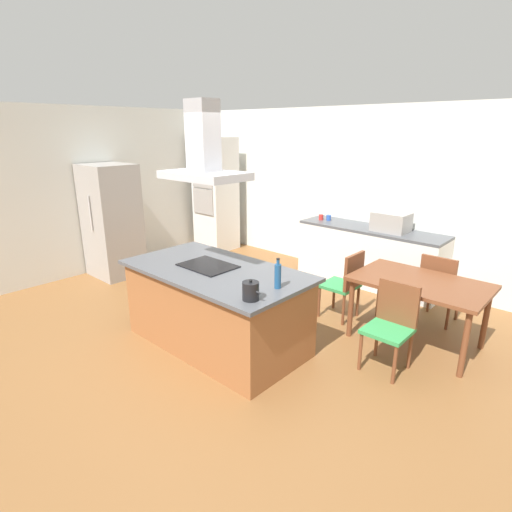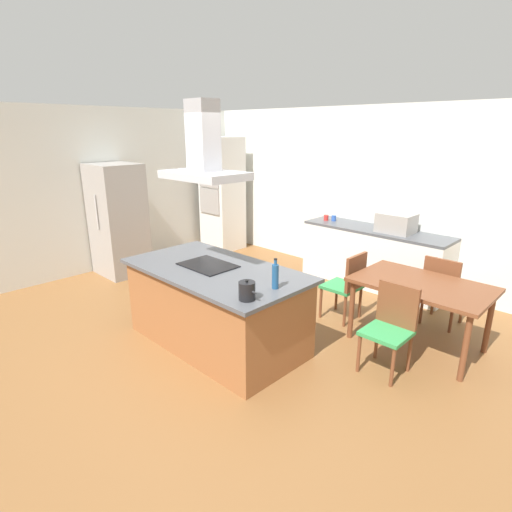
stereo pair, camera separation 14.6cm
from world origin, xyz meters
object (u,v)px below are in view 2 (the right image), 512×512
Objects in this scene: wall_oven_stack at (222,194)px; chair_facing_back_wall at (443,287)px; olive_oil_bottle at (275,276)px; chair_at_left_end at (348,282)px; coffee_mug_blue at (334,218)px; chair_facing_island at (391,323)px; refrigerator at (118,220)px; countertop_microwave at (396,223)px; tea_kettle at (247,291)px; coffee_mug_red at (326,218)px; dining_table at (421,290)px; range_hood at (204,154)px; cooktop at (208,265)px.

wall_oven_stack reaches higher than chair_facing_back_wall.
chair_at_left_end is at bearing 94.60° from olive_oil_bottle.
coffee_mug_blue is 0.10× the size of chair_facing_island.
chair_at_left_end and chair_facing_back_wall have the same top height.
refrigerator reaches higher than olive_oil_bottle.
countertop_microwave is 2.30m from chair_facing_island.
tea_kettle is 0.68× the size of olive_oil_bottle.
coffee_mug_red is 2.56m from dining_table.
countertop_microwave is at bearing -1.21° from coffee_mug_blue.
chair_facing_island is 2.54m from range_hood.
tea_kettle is 1.53m from chair_facing_island.
chair_facing_island is 1.00× the size of chair_facing_back_wall.
chair_facing_back_wall is (-0.00, 0.67, -0.16)m from dining_table.
countertop_microwave is 3.57m from wall_oven_stack.
chair_facing_island is (0.79, 1.22, -0.48)m from tea_kettle.
olive_oil_bottle is 3.86m from refrigerator.
wall_oven_stack is 3.96m from range_hood.
tea_kettle is at bearing -107.27° from chair_facing_back_wall.
cooktop reaches higher than chair_facing_island.
chair_at_left_end is (-0.12, 1.51, -0.52)m from olive_oil_bottle.
range_hood reaches higher than cooktop.
chair_facing_island reaches higher than dining_table.
tea_kettle reaches higher than cooktop.
tea_kettle is 3.50m from coffee_mug_blue.
olive_oil_bottle reaches higher than chair_at_left_end.
wall_oven_stack reaches higher than chair_facing_island.
chair_at_left_end is (0.86, 1.53, -0.40)m from cooktop.
tea_kettle is 0.23× the size of chair_at_left_end.
range_hood reaches higher than refrigerator.
wall_oven_stack reaches higher than refrigerator.
wall_oven_stack is at bearing 174.38° from chair_facing_back_wall.
olive_oil_bottle is 0.21× the size of dining_table.
range_hood reaches higher than tea_kettle.
coffee_mug_blue is at bearing 178.79° from countertop_microwave.
refrigerator is (-2.86, 0.44, 0.00)m from cooktop.
wall_oven_stack is 2.22m from refrigerator.
refrigerator is (-2.45, -2.41, -0.03)m from coffee_mug_red.
cooktop is 1.80m from chair_at_left_end.
coffee_mug_red is 0.10× the size of chair_facing_back_wall.
countertop_microwave is at bearing 116.19° from chair_facing_island.
chair_at_left_end is 1.13m from chair_facing_island.
coffee_mug_blue is at bearing 5.91° from wall_oven_stack.
chair_facing_back_wall is (0.79, 2.18, -0.52)m from olive_oil_bottle.
range_hood is at bearing -105.21° from countertop_microwave.
refrigerator is 2.02× the size of range_hood.
range_hood is (2.86, -0.44, 1.19)m from refrigerator.
dining_table is (4.63, 1.10, -0.24)m from refrigerator.
refrigerator is at bearing -92.07° from wall_oven_stack.
refrigerator is 1.30× the size of dining_table.
chair_facing_back_wall is at bearing 90.00° from chair_facing_island.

